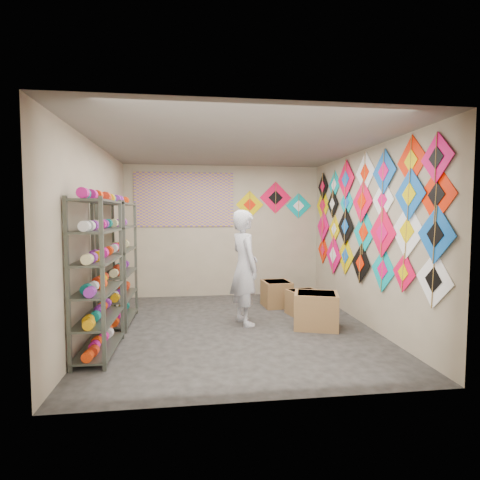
{
  "coord_description": "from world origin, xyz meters",
  "views": [
    {
      "loc": [
        -0.64,
        -5.5,
        1.71
      ],
      "look_at": [
        0.1,
        0.3,
        1.3
      ],
      "focal_mm": 28.0,
      "sensor_mm": 36.0,
      "label": 1
    }
  ],
  "objects": [
    {
      "name": "ground",
      "position": [
        0.0,
        0.0,
        0.0
      ],
      "size": [
        4.5,
        4.5,
        0.0
      ],
      "primitive_type": "plane",
      "color": "black"
    },
    {
      "name": "room_walls",
      "position": [
        0.0,
        0.0,
        1.64
      ],
      "size": [
        4.5,
        4.5,
        4.5
      ],
      "color": "tan",
      "rests_on": "ground"
    },
    {
      "name": "shelf_rack_front",
      "position": [
        -1.78,
        -0.85,
        0.95
      ],
      "size": [
        0.4,
        1.1,
        1.9
      ],
      "primitive_type": "cube",
      "color": "#4C5147",
      "rests_on": "ground"
    },
    {
      "name": "shelf_rack_back",
      "position": [
        -1.78,
        0.45,
        0.95
      ],
      "size": [
        0.4,
        1.1,
        1.9
      ],
      "primitive_type": "cube",
      "color": "#4C5147",
      "rests_on": "ground"
    },
    {
      "name": "string_spools",
      "position": [
        -1.78,
        -0.2,
        1.05
      ],
      "size": [
        0.12,
        2.36,
        0.12
      ],
      "color": "#DF1791",
      "rests_on": "ground"
    },
    {
      "name": "kite_wall_display",
      "position": [
        1.98,
        -0.02,
        1.64
      ],
      "size": [
        0.06,
        4.28,
        2.08
      ],
      "color": "white",
      "rests_on": "room_walls"
    },
    {
      "name": "back_wall_kites",
      "position": [
        1.07,
        2.24,
        1.96
      ],
      "size": [
        1.61,
        0.02,
        0.78
      ],
      "color": "#EECD00",
      "rests_on": "room_walls"
    },
    {
      "name": "poster",
      "position": [
        -0.8,
        2.23,
        2.0
      ],
      "size": [
        2.0,
        0.01,
        1.1
      ],
      "primitive_type": "cube",
      "color": "#6C4699",
      "rests_on": "room_walls"
    },
    {
      "name": "shopkeeper",
      "position": [
        0.15,
        0.18,
        0.88
      ],
      "size": [
        0.87,
        0.76,
        1.77
      ],
      "primitive_type": "imported",
      "rotation": [
        0.0,
        0.0,
        1.85
      ],
      "color": "silver",
      "rests_on": "ground"
    },
    {
      "name": "carton_a",
      "position": [
        1.19,
        -0.17,
        0.27
      ],
      "size": [
        0.77,
        0.7,
        0.53
      ],
      "primitive_type": "cube",
      "rotation": [
        0.0,
        0.0,
        -0.31
      ],
      "color": "olive",
      "rests_on": "ground"
    },
    {
      "name": "carton_b",
      "position": [
        1.22,
        0.57,
        0.21
      ],
      "size": [
        0.59,
        0.52,
        0.42
      ],
      "primitive_type": "cube",
      "rotation": [
        0.0,
        0.0,
        0.22
      ],
      "color": "olive",
      "rests_on": "ground"
    },
    {
      "name": "carton_c",
      "position": [
        0.9,
        1.19,
        0.23
      ],
      "size": [
        0.53,
        0.57,
        0.47
      ],
      "primitive_type": "cube",
      "rotation": [
        0.0,
        0.0,
        0.07
      ],
      "color": "olive",
      "rests_on": "ground"
    }
  ]
}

